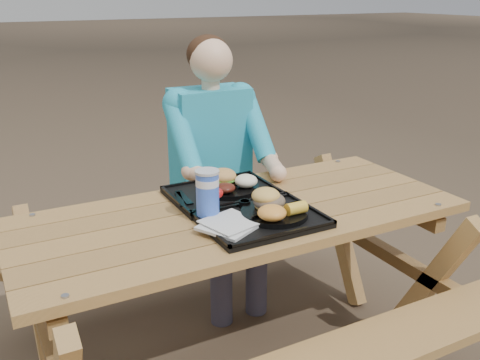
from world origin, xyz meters
name	(u,v)px	position (x,y,z in m)	size (l,w,h in m)	color
picnic_table	(240,291)	(0.00, 0.00, 0.38)	(1.80, 1.49, 0.75)	#999999
tray_near	(261,220)	(0.02, -0.14, 0.76)	(0.45, 0.35, 0.02)	black
tray_far	(224,194)	(0.01, 0.17, 0.76)	(0.45, 0.35, 0.02)	black
plate_near	(274,213)	(0.07, -0.15, 0.78)	(0.26, 0.26, 0.02)	black
plate_far	(229,188)	(0.04, 0.18, 0.78)	(0.26, 0.26, 0.02)	black
napkin_stack	(229,225)	(-0.13, -0.17, 0.78)	(0.18, 0.18, 0.02)	silver
soda_cup	(208,195)	(-0.16, -0.04, 0.86)	(0.09, 0.09, 0.18)	blue
condiment_bbq	(245,204)	(0.01, -0.02, 0.78)	(0.05, 0.05, 0.03)	black
condiment_mustard	(262,201)	(0.08, -0.03, 0.78)	(0.05, 0.05, 0.03)	gold
sandwich	(270,193)	(0.07, -0.11, 0.85)	(0.12, 0.12, 0.12)	#E7B351
mac_cheese	(272,213)	(0.02, -0.22, 0.82)	(0.11, 0.11, 0.05)	#F5A740
corn_cob	(296,208)	(0.13, -0.21, 0.81)	(0.08, 0.08, 0.05)	yellow
cutlery_far	(184,197)	(-0.17, 0.18, 0.77)	(0.03, 0.16, 0.01)	black
burger	(223,172)	(0.03, 0.21, 0.84)	(0.12, 0.12, 0.11)	#D7974B
baked_beans	(225,188)	(-0.01, 0.12, 0.81)	(0.09, 0.09, 0.04)	#4E190F
potato_salad	(246,181)	(0.10, 0.13, 0.82)	(0.10, 0.10, 0.06)	white
diner	(213,182)	(0.17, 0.63, 0.64)	(0.48, 0.84, 1.28)	#1BA9BD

